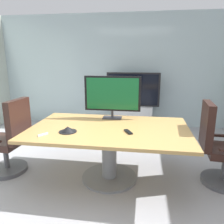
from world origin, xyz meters
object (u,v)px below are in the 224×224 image
tv_monitor (112,95)px  conference_phone (68,130)px  remote_control (128,132)px  office_chair_left (10,143)px  conference_table (109,140)px  wall_display_unit (133,110)px  office_chair_right (218,151)px

tv_monitor → conference_phone: 0.90m
remote_control → office_chair_left: bearing=149.1°
conference_phone → conference_table: bearing=27.0°
conference_table → conference_phone: 0.58m
office_chair_left → conference_phone: size_ratio=4.95×
tv_monitor → conference_table: bearing=-86.7°
conference_table → remote_control: bearing=-30.7°
office_chair_left → conference_table: bearing=95.3°
wall_display_unit → conference_phone: (-0.66, -2.49, 0.33)m
office_chair_left → tv_monitor: 1.62m
tv_monitor → wall_display_unit: bearing=83.2°
wall_display_unit → conference_phone: 2.60m
conference_table → wall_display_unit: bearing=85.3°
conference_table → conference_phone: conference_phone is taller
conference_table → remote_control: (0.26, -0.16, 0.18)m
wall_display_unit → conference_table: bearing=-94.7°
office_chair_left → wall_display_unit: (1.61, 2.29, -0.01)m
conference_table → office_chair_left: bearing=-178.3°
conference_phone → remote_control: 0.75m
office_chair_right → tv_monitor: 1.63m
tv_monitor → wall_display_unit: tv_monitor is taller
office_chair_left → remote_control: (1.69, -0.11, 0.29)m
wall_display_unit → tv_monitor: bearing=-96.8°
wall_display_unit → conference_phone: bearing=-105.0°
office_chair_left → office_chair_right: size_ratio=1.00×
wall_display_unit → remote_control: bearing=-88.1°
office_chair_left → wall_display_unit: bearing=148.4°
office_chair_right → office_chair_left: bearing=97.4°
conference_phone → wall_display_unit: bearing=75.0°
wall_display_unit → remote_control: (0.08, -2.40, 0.31)m
conference_phone → remote_control: (0.74, 0.09, -0.02)m
office_chair_left → remote_control: office_chair_left is taller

